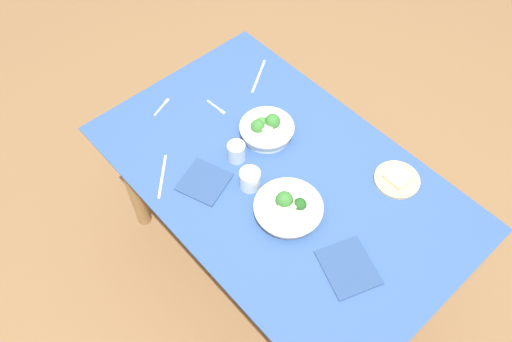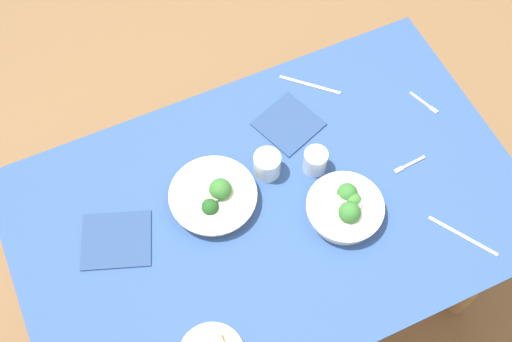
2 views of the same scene
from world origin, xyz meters
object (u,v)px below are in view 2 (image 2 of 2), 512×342
object	(u,v)px
broccoli_bowl_far	(345,208)
table_knife_left	(310,85)
water_glass_center	(315,161)
water_glass_side	(267,164)
napkin_folded_lower	(288,124)
table_knife_right	(463,236)
fork_by_near_bowl	(425,104)
napkin_folded_upper	(116,240)
fork_by_far_bowl	(408,165)
broccoli_bowl_near	(214,197)

from	to	relation	value
broccoli_bowl_far	table_knife_left	bearing A→B (deg)	-104.29
water_glass_center	water_glass_side	xyz separation A→B (m)	(0.13, -0.05, 0.00)
table_knife_left	napkin_folded_lower	xyz separation A→B (m)	(0.13, 0.11, 0.00)
water_glass_side	table_knife_right	world-z (taller)	water_glass_side
fork_by_near_bowl	napkin_folded_upper	xyz separation A→B (m)	(1.04, 0.04, 0.00)
fork_by_far_bowl	table_knife_right	xyz separation A→B (m)	(-0.02, 0.26, -0.00)
water_glass_center	fork_by_near_bowl	world-z (taller)	water_glass_center
fork_by_near_bowl	napkin_folded_upper	bearing A→B (deg)	-108.57
water_glass_center	table_knife_right	distance (m)	0.47
broccoli_bowl_far	napkin_folded_upper	size ratio (longest dim) A/B	1.14
broccoli_bowl_near	napkin_folded_upper	distance (m)	0.30
water_glass_center	fork_by_far_bowl	world-z (taller)	water_glass_center
broccoli_bowl_near	water_glass_center	size ratio (longest dim) A/B	3.18
broccoli_bowl_near	napkin_folded_lower	distance (m)	0.35
water_glass_side	table_knife_left	size ratio (longest dim) A/B	0.40
napkin_folded_lower	table_knife_left	bearing A→B (deg)	-140.50
broccoli_bowl_far	water_glass_side	bearing A→B (deg)	-56.29
table_knife_left	napkin_folded_upper	xyz separation A→B (m)	(0.74, 0.25, 0.00)
napkin_folded_lower	water_glass_center	bearing A→B (deg)	91.34
broccoli_bowl_far	water_glass_side	xyz separation A→B (m)	(0.15, -0.22, 0.01)
napkin_folded_upper	table_knife_right	bearing A→B (deg)	156.23
water_glass_center	fork_by_near_bowl	size ratio (longest dim) A/B	0.77
fork_by_near_bowl	broccoli_bowl_far	bearing A→B (deg)	-81.53
table_knife_right	water_glass_center	bearing A→B (deg)	4.63
napkin_folded_lower	water_glass_side	bearing A→B (deg)	42.91
broccoli_bowl_far	napkin_folded_upper	bearing A→B (deg)	-17.04
fork_by_near_bowl	table_knife_left	size ratio (longest dim) A/B	0.51
water_glass_center	napkin_folded_upper	size ratio (longest dim) A/B	0.41
napkin_folded_upper	fork_by_near_bowl	bearing A→B (deg)	-177.96
broccoli_bowl_far	napkin_folded_upper	distance (m)	0.66
broccoli_bowl_far	napkin_folded_lower	bearing A→B (deg)	-87.51
water_glass_side	napkin_folded_lower	bearing A→B (deg)	-137.09
broccoli_bowl_near	napkin_folded_upper	size ratio (longest dim) A/B	1.31
broccoli_bowl_far	fork_by_near_bowl	bearing A→B (deg)	-150.92
broccoli_bowl_near	fork_by_far_bowl	xyz separation A→B (m)	(-0.58, 0.13, -0.03)
table_knife_right	water_glass_side	bearing A→B (deg)	12.20
table_knife_left	table_knife_right	world-z (taller)	same
water_glass_side	table_knife_right	distance (m)	0.60
broccoli_bowl_far	broccoli_bowl_near	distance (m)	0.38
fork_by_near_bowl	table_knife_right	bearing A→B (deg)	-38.49
broccoli_bowl_near	water_glass_center	bearing A→B (deg)	176.11
broccoli_bowl_near	table_knife_left	xyz separation A→B (m)	(-0.44, -0.25, -0.03)
broccoli_bowl_near	water_glass_center	distance (m)	0.32
napkin_folded_upper	napkin_folded_lower	bearing A→B (deg)	-166.51
fork_by_near_bowl	napkin_folded_upper	distance (m)	1.04
water_glass_center	fork_by_near_bowl	xyz separation A→B (m)	(-0.42, -0.06, -0.04)
broccoli_bowl_near	napkin_folded_lower	bearing A→B (deg)	-154.66
fork_by_far_bowl	fork_by_near_bowl	bearing A→B (deg)	-137.74
broccoli_bowl_near	water_glass_side	xyz separation A→B (m)	(-0.18, -0.03, 0.01)
table_knife_left	fork_by_far_bowl	bearing A→B (deg)	-27.16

